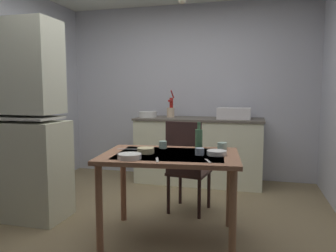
# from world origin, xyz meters

# --- Properties ---
(ground_plane) EXTENTS (5.00, 5.00, 0.00)m
(ground_plane) POSITION_xyz_m (0.00, 0.00, 0.00)
(ground_plane) COLOR #847251
(wall_back) EXTENTS (3.78, 0.10, 2.56)m
(wall_back) POSITION_xyz_m (0.00, 2.05, 1.28)
(wall_back) COLOR silver
(wall_back) RESTS_ON ground
(hutch_cabinet) EXTENTS (0.98, 0.46, 1.98)m
(hutch_cabinet) POSITION_xyz_m (-1.33, -0.05, 0.93)
(hutch_cabinet) COLOR beige
(hutch_cabinet) RESTS_ON ground
(counter_cabinet) EXTENTS (1.77, 0.64, 0.92)m
(counter_cabinet) POSITION_xyz_m (0.23, 1.68, 0.46)
(counter_cabinet) COLOR beige
(counter_cabinet) RESTS_ON ground
(sink_basin) EXTENTS (0.44, 0.34, 0.15)m
(sink_basin) POSITION_xyz_m (0.71, 1.68, 0.99)
(sink_basin) COLOR silver
(sink_basin) RESTS_ON counter_cabinet
(hand_pump) EXTENTS (0.05, 0.27, 0.39)m
(hand_pump) POSITION_xyz_m (-0.18, 1.73, 1.08)
(hand_pump) COLOR #B21E19
(hand_pump) RESTS_ON counter_cabinet
(mixing_bowl_counter) EXTENTS (0.26, 0.26, 0.08)m
(mixing_bowl_counter) POSITION_xyz_m (-0.51, 1.63, 0.96)
(mixing_bowl_counter) COLOR white
(mixing_bowl_counter) RESTS_ON counter_cabinet
(stoneware_crock) EXTENTS (0.11, 0.11, 0.14)m
(stoneware_crock) POSITION_xyz_m (-0.19, 1.71, 0.98)
(stoneware_crock) COLOR beige
(stoneware_crock) RESTS_ON counter_cabinet
(dining_table) EXTENTS (1.24, 0.92, 0.76)m
(dining_table) POSITION_xyz_m (0.29, -0.15, 0.66)
(dining_table) COLOR #9C6A4E
(dining_table) RESTS_ON ground
(chair_far_side) EXTENTS (0.46, 0.46, 0.98)m
(chair_far_side) POSITION_xyz_m (0.31, 0.47, 0.51)
(chair_far_side) COLOR #36211E
(chair_far_side) RESTS_ON ground
(serving_bowl_wide) EXTENTS (0.19, 0.19, 0.04)m
(serving_bowl_wide) POSITION_xyz_m (0.03, -0.44, 0.78)
(serving_bowl_wide) COLOR white
(serving_bowl_wide) RESTS_ON dining_table
(soup_bowl_small) EXTENTS (0.17, 0.17, 0.04)m
(soup_bowl_small) POSITION_xyz_m (0.68, -0.10, 0.77)
(soup_bowl_small) COLOR white
(soup_bowl_small) RESTS_ON dining_table
(sauce_dish) EXTENTS (0.15, 0.15, 0.05)m
(sauce_dish) POSITION_xyz_m (0.08, -0.18, 0.78)
(sauce_dish) COLOR beige
(sauce_dish) RESTS_ON dining_table
(mug_dark) EXTENTS (0.08, 0.08, 0.06)m
(mug_dark) POSITION_xyz_m (0.54, -0.14, 0.79)
(mug_dark) COLOR #9EB2C6
(mug_dark) RESTS_ON dining_table
(mug_tall) EXTENTS (0.07, 0.07, 0.07)m
(mug_tall) POSITION_xyz_m (0.16, 0.09, 0.79)
(mug_tall) COLOR #ADD1C1
(mug_tall) RESTS_ON dining_table
(teacup_mint) EXTENTS (0.09, 0.09, 0.06)m
(teacup_mint) POSITION_xyz_m (0.70, 0.18, 0.79)
(teacup_mint) COLOR #ADD1C1
(teacup_mint) RESTS_ON dining_table
(glass_bottle) EXTENTS (0.07, 0.07, 0.25)m
(glass_bottle) POSITION_xyz_m (0.48, 0.18, 0.85)
(glass_bottle) COLOR #4C7F56
(glass_bottle) RESTS_ON dining_table
(table_knife) EXTENTS (0.20, 0.04, 0.00)m
(table_knife) POSITION_xyz_m (-0.14, -0.04, 0.76)
(table_knife) COLOR silver
(table_knife) RESTS_ON dining_table
(teaspoon_near_bowl) EXTENTS (0.07, 0.14, 0.00)m
(teaspoon_near_bowl) POSITION_xyz_m (0.64, -0.37, 0.76)
(teaspoon_near_bowl) COLOR beige
(teaspoon_near_bowl) RESTS_ON dining_table
(teaspoon_by_cup) EXTENTS (0.07, 0.16, 0.00)m
(teaspoon_by_cup) POSITION_xyz_m (0.26, -0.43, 0.76)
(teaspoon_by_cup) COLOR beige
(teaspoon_by_cup) RESTS_ON dining_table
(pendant_bulb) EXTENTS (0.08, 0.08, 0.08)m
(pendant_bulb) POSITION_xyz_m (0.29, 0.29, 2.15)
(pendant_bulb) COLOR #F9EFCC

